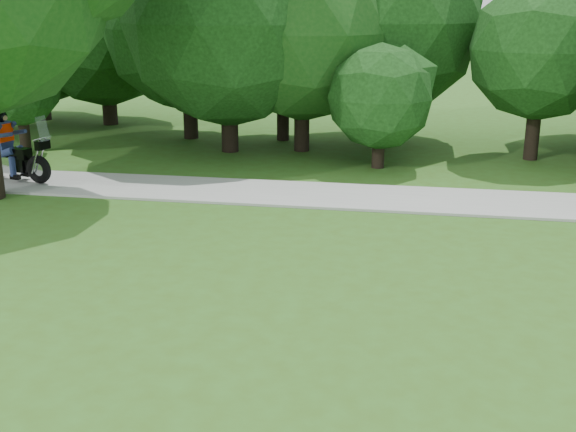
{
  "coord_description": "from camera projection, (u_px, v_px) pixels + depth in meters",
  "views": [
    {
      "loc": [
        -0.88,
        -8.08,
        4.42
      ],
      "look_at": [
        -2.94,
        3.36,
        0.9
      ],
      "focal_mm": 45.0,
      "sensor_mm": 36.0,
      "label": 1
    }
  ],
  "objects": [
    {
      "name": "ground",
      "position": [
        478.0,
        378.0,
        8.74
      ],
      "size": [
        100.0,
        100.0,
        0.0
      ],
      "primitive_type": "plane",
      "color": "#345719",
      "rests_on": "ground"
    },
    {
      "name": "walkway",
      "position": [
        453.0,
        201.0,
        16.27
      ],
      "size": [
        60.0,
        2.2,
        0.06
      ],
      "primitive_type": "cube",
      "color": "#969691",
      "rests_on": "ground"
    },
    {
      "name": "tree_line",
      "position": [
        443.0,
        24.0,
        21.58
      ],
      "size": [
        39.68,
        12.43,
        7.82
      ],
      "color": "black",
      "rests_on": "ground"
    },
    {
      "name": "touring_motorcycle",
      "position": [
        9.0,
        155.0,
        17.9
      ],
      "size": [
        2.24,
        1.06,
        1.73
      ],
      "rotation": [
        0.0,
        0.0,
        -0.25
      ],
      "color": "black",
      "rests_on": "walkway"
    }
  ]
}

